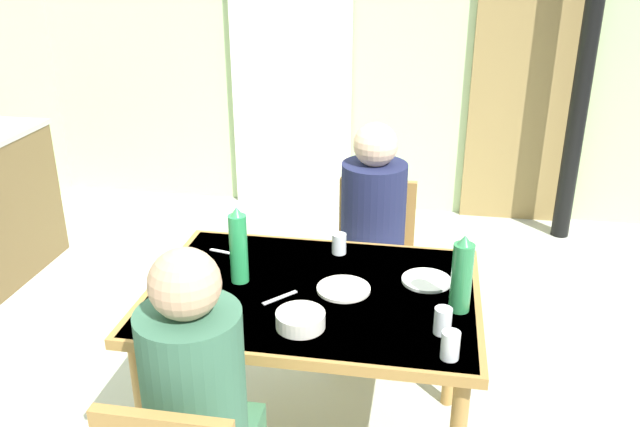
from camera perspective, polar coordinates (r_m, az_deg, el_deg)
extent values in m
plane|color=#B6BEAC|center=(3.18, -5.89, -15.92)|extent=(6.55, 6.55, 0.00)
cube|color=#B3CD97|center=(4.99, 1.40, 14.60)|extent=(4.79, 0.10, 2.53)
cube|color=olive|center=(4.95, 17.51, 10.40)|extent=(0.80, 0.05, 2.00)
cylinder|color=black|center=(4.69, 21.92, 12.47)|extent=(0.12, 0.12, 2.53)
cube|color=white|center=(4.99, -2.52, 12.22)|extent=(0.90, 0.03, 2.12)
cube|color=#A3763B|center=(2.53, -0.59, -6.96)|extent=(1.24, 0.90, 0.04)
cube|color=#DEA19C|center=(2.52, -0.59, -6.58)|extent=(1.19, 0.86, 0.00)
cylinder|color=#A3763B|center=(2.59, -14.79, -16.99)|extent=(0.06, 0.06, 0.71)
cylinder|color=#A3763B|center=(3.16, -9.28, -8.52)|extent=(0.06, 0.06, 0.71)
cylinder|color=#A3763B|center=(3.02, 11.31, -10.34)|extent=(0.06, 0.06, 0.71)
cube|color=#A3763B|center=(3.28, 4.49, -5.12)|extent=(0.40, 0.40, 0.04)
cube|color=#A3763B|center=(3.35, 4.91, -0.51)|extent=(0.38, 0.04, 0.42)
cylinder|color=#A3763B|center=(3.25, 7.09, -10.55)|extent=(0.04, 0.04, 0.41)
cylinder|color=#A3763B|center=(3.27, 1.05, -10.06)|extent=(0.04, 0.04, 0.41)
cylinder|color=#A3763B|center=(3.53, 7.41, -7.54)|extent=(0.04, 0.04, 0.41)
cylinder|color=#A3763B|center=(3.56, 1.90, -7.12)|extent=(0.04, 0.04, 0.41)
cylinder|color=#38664C|center=(2.01, -10.74, -14.71)|extent=(0.30, 0.30, 0.52)
sphere|color=tan|center=(1.82, -11.54, -5.94)|extent=(0.20, 0.20, 0.20)
cube|color=#262151|center=(3.11, 4.23, -5.51)|extent=(0.30, 0.22, 0.12)
cylinder|color=#1E2347|center=(3.09, 4.58, -0.31)|extent=(0.30, 0.30, 0.52)
sphere|color=beige|center=(2.97, 4.79, 5.91)|extent=(0.20, 0.20, 0.20)
cylinder|color=green|center=(2.54, -7.00, -3.03)|extent=(0.07, 0.07, 0.27)
cone|color=#359953|center=(2.47, -7.17, 0.19)|extent=(0.05, 0.05, 0.04)
cylinder|color=#2A7D44|center=(2.38, 12.05, -5.42)|extent=(0.07, 0.07, 0.26)
cone|color=#33814D|center=(2.32, 12.34, -2.24)|extent=(0.05, 0.05, 0.04)
cylinder|color=silver|center=(2.29, -1.69, -9.09)|extent=(0.17, 0.17, 0.05)
cylinder|color=white|center=(2.51, 2.04, -6.48)|extent=(0.20, 0.20, 0.01)
cylinder|color=white|center=(2.60, 9.12, -5.68)|extent=(0.19, 0.19, 0.01)
cylinder|color=silver|center=(2.16, 11.12, -11.03)|extent=(0.06, 0.06, 0.09)
cylinder|color=silver|center=(2.28, 10.49, -9.05)|extent=(0.06, 0.06, 0.09)
cylinder|color=silver|center=(2.78, 1.65, -2.61)|extent=(0.06, 0.06, 0.09)
cube|color=silver|center=(2.47, -3.45, -7.22)|extent=(0.11, 0.12, 0.00)
cube|color=silver|center=(2.82, -8.08, -3.32)|extent=(0.15, 0.05, 0.00)
cube|color=silver|center=(2.36, -12.39, -9.32)|extent=(0.08, 0.14, 0.00)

